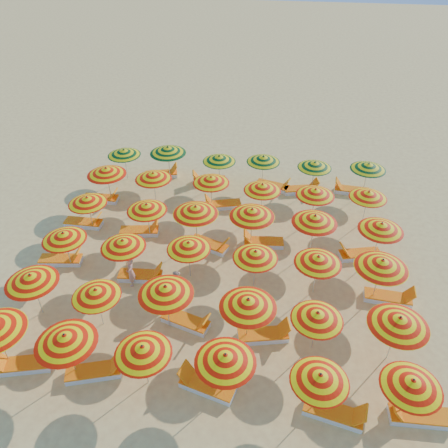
{
  "coord_description": "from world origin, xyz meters",
  "views": [
    {
      "loc": [
        2.1,
        -13.44,
        12.03
      ],
      "look_at": [
        0.0,
        0.5,
        1.6
      ],
      "focal_mm": 35.0,
      "sensor_mm": 36.0,
      "label": 1
    }
  ],
  "objects": [
    {
      "name": "lounger_19",
      "position": [
        1.74,
        6.1,
        0.15
      ],
      "size": [
        1.82,
        1.03,
        0.69
      ],
      "rotation": [
        0.0,
        0.0,
        -0.27
      ],
      "color": "white",
      "rests_on": "ground"
    },
    {
      "name": "umbrella_32",
      "position": [
        -1.08,
        6.01,
        1.57
      ],
      "size": [
        2.1,
        2.1,
        1.78
      ],
      "color": "silver",
      "rests_on": "ground"
    },
    {
      "name": "umbrella_16",
      "position": [
        3.7,
        -1.17,
        1.62
      ],
      "size": [
        2.18,
        2.18,
        1.84
      ],
      "color": "silver",
      "rests_on": "ground"
    },
    {
      "name": "umbrella_6",
      "position": [
        -6.03,
        -3.7,
        1.7
      ],
      "size": [
        1.89,
        1.89,
        1.93
      ],
      "color": "silver",
      "rests_on": "ground"
    },
    {
      "name": "lounger_16",
      "position": [
        -0.61,
        3.99,
        0.15
      ],
      "size": [
        1.83,
        1.06,
        0.69
      ],
      "rotation": [
        0.0,
        0.0,
        3.44
      ],
      "color": "white",
      "rests_on": "ground"
    },
    {
      "name": "lounger_21",
      "position": [
        5.69,
        6.28,
        0.15
      ],
      "size": [
        1.78,
        0.72,
        0.69
      ],
      "rotation": [
        0.0,
        0.0,
        3.06
      ],
      "color": "white",
      "rests_on": "ground"
    },
    {
      "name": "lounger_9",
      "position": [
        6.49,
        -1.22,
        0.15
      ],
      "size": [
        1.77,
        0.71,
        0.69
      ],
      "rotation": [
        0.0,
        0.0,
        -0.08
      ],
      "color": "white",
      "rests_on": "ground"
    },
    {
      "name": "umbrella_14",
      "position": [
        -1.13,
        -1.02,
        1.58
      ],
      "size": [
        1.92,
        1.92,
        1.79
      ],
      "color": "silver",
      "rests_on": "ground"
    },
    {
      "name": "umbrella_30",
      "position": [
        -6.07,
        5.92,
        1.59
      ],
      "size": [
        2.1,
        2.1,
        1.8
      ],
      "color": "silver",
      "rests_on": "ground"
    },
    {
      "name": "umbrella_15",
      "position": [
        1.42,
        -1.17,
        1.59
      ],
      "size": [
        2.02,
        2.02,
        1.8
      ],
      "color": "silver",
      "rests_on": "ground"
    },
    {
      "name": "lounger_1",
      "position": [
        -3.14,
        -5.88,
        0.15
      ],
      "size": [
        1.83,
        1.09,
        0.69
      ],
      "rotation": [
        0.0,
        0.0,
        0.32
      ],
      "color": "white",
      "rests_on": "ground"
    },
    {
      "name": "lounger_12",
      "position": [
        -0.68,
        0.85,
        0.15
      ],
      "size": [
        1.82,
        1.17,
        0.69
      ],
      "rotation": [
        0.0,
        0.0,
        -0.37
      ],
      "color": "white",
      "rests_on": "ground"
    },
    {
      "name": "lounger_17",
      "position": [
        -4.29,
        6.45,
        0.15
      ],
      "size": [
        1.83,
        1.05,
        0.69
      ],
      "rotation": [
        0.0,
        0.0,
        0.29
      ],
      "color": "white",
      "rests_on": "ground"
    },
    {
      "name": "umbrella_34",
      "position": [
        3.7,
        6.07,
        1.57
      ],
      "size": [
        1.73,
        1.73,
        1.79
      ],
      "color": "silver",
      "rests_on": "ground"
    },
    {
      "name": "umbrella_26",
      "position": [
        -1.11,
        3.82,
        1.61
      ],
      "size": [
        2.1,
        2.1,
        1.83
      ],
      "color": "silver",
      "rests_on": "ground"
    },
    {
      "name": "lounger_10",
      "position": [
        -6.66,
        1.57,
        0.15
      ],
      "size": [
        1.73,
        0.58,
        0.69
      ],
      "rotation": [
        0.0,
        0.0,
        0.0
      ],
      "color": "white",
      "rests_on": "ground"
    },
    {
      "name": "umbrella_2",
      "position": [
        -1.42,
        -5.9,
        1.6
      ],
      "size": [
        2.21,
        2.21,
        1.81
      ],
      "color": "silver",
      "rests_on": "ground"
    },
    {
      "name": "umbrella_18",
      "position": [
        -6.16,
        1.36,
        1.57
      ],
      "size": [
        1.89,
        1.89,
        1.79
      ],
      "color": "silver",
      "rests_on": "ground"
    },
    {
      "name": "umbrella_21",
      "position": [
        1.06,
        1.22,
        1.77
      ],
      "size": [
        2.15,
        2.15,
        2.01
      ],
      "color": "silver",
      "rests_on": "ground"
    },
    {
      "name": "umbrella_8",
      "position": [
        -1.32,
        -3.6,
        1.75
      ],
      "size": [
        2.28,
        2.28,
        1.99
      ],
      "color": "silver",
      "rests_on": "ground"
    },
    {
      "name": "lounger_4",
      "position": [
        6.6,
        -5.9,
        0.15
      ],
      "size": [
        1.76,
        0.66,
        0.69
      ],
      "rotation": [
        0.0,
        0.0,
        3.19
      ],
      "color": "white",
      "rests_on": "ground"
    },
    {
      "name": "umbrella_10",
      "position": [
        3.62,
        -3.82,
        1.57
      ],
      "size": [
        1.76,
        1.76,
        1.78
      ],
      "color": "silver",
      "rests_on": "ground"
    },
    {
      "name": "lounger_11",
      "position": [
        -3.92,
        1.36,
        0.15
      ],
      "size": [
        1.81,
        0.87,
        0.69
      ],
      "rotation": [
        0.0,
        0.0,
        0.18
      ],
      "color": "white",
      "rests_on": "ground"
    },
    {
      "name": "umbrella_35",
      "position": [
        6.29,
        6.21,
        1.62
      ],
      "size": [
        2.17,
        2.17,
        1.84
      ],
      "color": "silver",
      "rests_on": "ground"
    },
    {
      "name": "umbrella_4",
      "position": [
        3.65,
        -6.04,
        1.55
      ],
      "size": [
        2.11,
        2.11,
        1.77
      ],
      "color": "silver",
      "rests_on": "ground"
    },
    {
      "name": "lounger_5",
      "position": [
        -0.73,
        -3.46,
        0.15
      ],
      "size": [
        1.83,
        1.05,
        0.69
      ],
      "rotation": [
        0.0,
        0.0,
        -0.29
      ],
      "color": "white",
      "rests_on": "ground"
    },
    {
      "name": "umbrella_17",
      "position": [
        5.89,
        -1.25,
        1.78
      ],
      "size": [
        2.27,
        2.27,
        2.03
      ],
      "color": "silver",
      "rests_on": "ground"
    },
    {
      "name": "umbrella_28",
      "position": [
        3.68,
        3.42,
        1.63
      ],
      "size": [
        1.99,
        1.99,
        1.85
      ],
      "color": "silver",
      "rests_on": "ground"
    },
    {
      "name": "beachgoer_b",
      "position": [
        -1.29,
        -2.34,
        0.71
      ],
      "size": [
        0.71,
        0.81,
        1.42
      ],
      "primitive_type": "imported",
      "rotation": [
        0.0,
        0.0,
        1.86
      ],
      "color": "tan",
      "rests_on": "ground"
    },
    {
      "name": "umbrella_25",
      "position": [
        -3.87,
        3.73,
        1.63
      ],
      "size": [
        2.32,
        2.32,
        1.86
      ],
      "color": "silver",
      "rests_on": "ground"
    },
    {
      "name": "beachgoer_a",
      "position": [
        -3.26,
        -1.8,
        0.64
      ],
      "size": [
        0.35,
        0.49,
        1.27
      ],
      "primitive_type": "imported",
      "rotation": [
        0.0,
        0.0,
        4.82
      ],
      "color": "tan",
      "rests_on": "ground"
    },
    {
      "name": "lounger_2",
      "position": [
        0.4,
        -5.85,
        0.15
      ],
      "size": [
        1.82,
        0.99,
        0.69
      ],
      "rotation": [
        0.0,
        0.0,
        2.89
      ],
      "color": "white",
      "rests_on": "ground"
    },
    {
      "name": "lounger_14",
      "position": [
        5.61,
        1.17,
        0.15
      ],
      "size": [
        1.82,
        1.03,
        0.69
      ],
      "rotation": [
        0.0,
        0.0,
        3.41
      ],
      "color": "white",
      "rests_on": "ground"
    },
    {
      "name": "umbrella_33",
      "position": [
        1.14,
        6.28,
        1.58
      ],
      "size": [
        1.93,
        1.93,
        1.8
      ],
      "color": "silver",
      "rests_on": "ground"
    },
    {
      "name": "umbrella_31",
      "position": [
        -3.78,
        6.19,
        1.75
      ],
      "size": [
        2.27,
        2.27,
        1.99
      ],
      "color": "silver",
      "rests_on": "ground"
    },
    {
      "name": "umbrella_22",
      "position": [
        3.6,
        1.2,
        1.74
      ],
      "size": [
        2.42,
        2.42,
        1.97
      ],
      "color": "silver",
      "rests_on": "ground"
    },
    {
      "name": "umbrella_13",
      "position": [
        -3.6,
        -1.33,
        1.62
      ],
      "size": [
        2.1,
        2.1,
        1.84
      ],
      "color": "silver",
      "rests_on": "ground"
    },
    {
      "name": "umbrella_12",
      "position": [
        -6.03,
        -1.22,
        1.61
      ],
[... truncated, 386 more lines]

